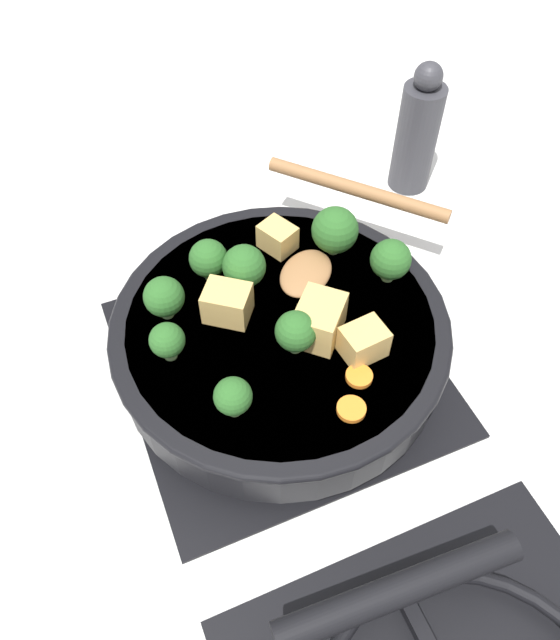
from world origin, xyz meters
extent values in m
plane|color=silver|center=(0.00, 0.00, 0.00)|extent=(2.40, 2.40, 0.00)
cube|color=black|center=(0.00, 0.00, 0.00)|extent=(0.31, 0.31, 0.01)
torus|color=black|center=(0.00, 0.00, 0.02)|extent=(0.24, 0.24, 0.01)
cube|color=black|center=(0.00, 0.00, 0.02)|extent=(0.01, 0.23, 0.01)
cube|color=black|center=(0.00, 0.00, 0.02)|extent=(0.23, 0.01, 0.01)
cylinder|color=black|center=(0.00, 0.00, 0.05)|extent=(0.32, 0.32, 0.05)
cylinder|color=brown|center=(0.00, 0.00, 0.06)|extent=(0.29, 0.29, 0.05)
torus|color=black|center=(0.00, 0.00, 0.08)|extent=(0.33, 0.33, 0.01)
cylinder|color=black|center=(0.01, 0.26, 0.07)|extent=(0.19, 0.03, 0.02)
ellipsoid|color=olive|center=(-0.04, -0.04, 0.09)|extent=(0.08, 0.08, 0.01)
cylinder|color=olive|center=(-0.15, -0.13, 0.09)|extent=(0.15, 0.17, 0.02)
cube|color=tan|center=(0.04, -0.03, 0.10)|extent=(0.05, 0.05, 0.03)
cube|color=tan|center=(-0.04, -0.09, 0.09)|extent=(0.04, 0.04, 0.03)
cube|color=tan|center=(-0.03, 0.03, 0.10)|extent=(0.06, 0.06, 0.04)
cube|color=tan|center=(-0.05, 0.06, 0.09)|extent=(0.04, 0.03, 0.03)
cylinder|color=#709956|center=(0.11, 0.00, 0.09)|extent=(0.01, 0.01, 0.01)
sphere|color=#285B23|center=(0.11, 0.00, 0.10)|extent=(0.03, 0.03, 0.03)
cylinder|color=#709956|center=(-0.09, -0.06, 0.09)|extent=(0.01, 0.01, 0.01)
sphere|color=#285B23|center=(-0.09, -0.06, 0.11)|extent=(0.05, 0.05, 0.05)
cylinder|color=#709956|center=(-0.12, -0.01, 0.09)|extent=(0.01, 0.01, 0.01)
sphere|color=#285B23|center=(-0.12, -0.01, 0.11)|extent=(0.04, 0.04, 0.04)
cylinder|color=#709956|center=(0.00, 0.04, 0.09)|extent=(0.01, 0.01, 0.01)
sphere|color=#285B23|center=(0.00, 0.04, 0.11)|extent=(0.04, 0.04, 0.04)
cylinder|color=#709956|center=(0.04, -0.08, 0.09)|extent=(0.01, 0.01, 0.01)
sphere|color=#285B23|center=(0.04, -0.08, 0.11)|extent=(0.04, 0.04, 0.04)
cylinder|color=#709956|center=(0.10, -0.05, 0.09)|extent=(0.01, 0.01, 0.01)
sphere|color=#285B23|center=(0.10, -0.05, 0.11)|extent=(0.04, 0.04, 0.04)
cylinder|color=#709956|center=(0.07, 0.08, 0.09)|extent=(0.01, 0.01, 0.01)
sphere|color=#285B23|center=(0.07, 0.08, 0.10)|extent=(0.03, 0.03, 0.03)
cylinder|color=#709956|center=(0.01, -0.05, 0.09)|extent=(0.01, 0.01, 0.01)
sphere|color=#285B23|center=(0.01, -0.05, 0.11)|extent=(0.04, 0.04, 0.04)
cylinder|color=orange|center=(-0.04, 0.09, 0.08)|extent=(0.02, 0.02, 0.01)
cylinder|color=orange|center=(-0.02, 0.11, 0.08)|extent=(0.03, 0.03, 0.01)
cylinder|color=#333338|center=(-0.27, -0.21, 0.07)|extent=(0.05, 0.05, 0.14)
sphere|color=#333338|center=(-0.27, -0.21, 0.16)|extent=(0.03, 0.03, 0.03)
camera|label=1|loc=(0.14, 0.34, 0.54)|focal=35.00mm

